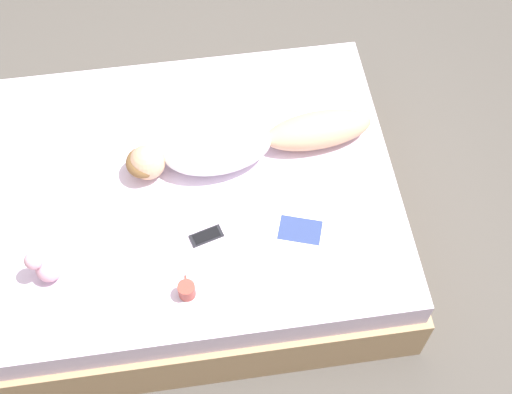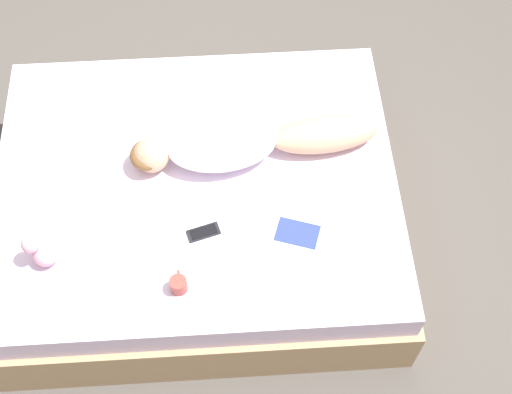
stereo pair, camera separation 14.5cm
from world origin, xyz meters
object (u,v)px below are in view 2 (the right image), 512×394
(open_magazine, at_px, (292,251))
(cell_phone, at_px, (204,232))
(coffee_mug, at_px, (179,284))
(person, at_px, (244,143))

(open_magazine, xyz_separation_m, cell_phone, (0.13, 0.41, 0.00))
(open_magazine, distance_m, coffee_mug, 0.55)
(open_magazine, xyz_separation_m, coffee_mug, (-0.15, 0.52, 0.04))
(person, xyz_separation_m, coffee_mug, (-0.72, 0.33, -0.05))
(person, relative_size, open_magazine, 2.62)
(person, height_order, open_magazine, person)
(person, distance_m, cell_phone, 0.50)
(person, relative_size, coffee_mug, 11.17)
(person, xyz_separation_m, open_magazine, (-0.57, -0.19, -0.09))
(open_magazine, relative_size, coffee_mug, 4.26)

